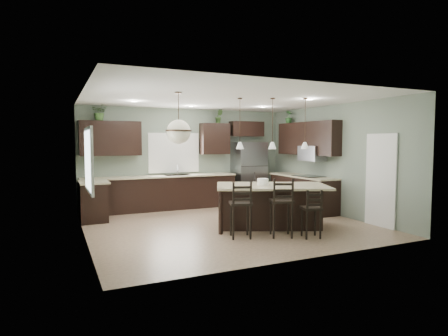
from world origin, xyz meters
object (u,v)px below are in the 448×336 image
bar_stool_left (241,209)px  plant_back_left (100,112)px  kitchen_island (272,206)px  bar_stool_right (311,214)px  serving_dish (263,182)px  refrigerator (249,173)px  bar_stool_center (281,207)px

bar_stool_left → plant_back_left: 4.75m
kitchen_island → plant_back_left: 4.99m
bar_stool_right → plant_back_left: (-3.39, 4.27, 2.15)m
bar_stool_right → serving_dish: bearing=125.5°
refrigerator → plant_back_left: size_ratio=4.14×
refrigerator → bar_stool_center: (-1.32, -3.80, -0.34)m
serving_dish → bar_stool_left: size_ratio=0.22×
bar_stool_center → refrigerator: bearing=93.3°
bar_stool_right → bar_stool_center: bearing=163.9°
serving_dish → bar_stool_left: bearing=-144.4°
refrigerator → bar_stool_center: 4.04m
kitchen_island → plant_back_left: plant_back_left is taller
bar_stool_left → bar_stool_right: bearing=-6.6°
bar_stool_left → bar_stool_right: bar_stool_left is taller
serving_dish → bar_stool_center: size_ratio=0.21×
plant_back_left → kitchen_island: bearing=-44.9°
kitchen_island → bar_stool_center: (-0.27, -0.78, 0.12)m
kitchen_island → bar_stool_right: size_ratio=2.50×
kitchen_island → refrigerator: bearing=94.6°
serving_dish → bar_stool_center: bearing=-95.8°
serving_dish → plant_back_left: 4.61m
bar_stool_center → bar_stool_right: 0.58m
kitchen_island → bar_stool_right: 1.11m
refrigerator → plant_back_left: 4.57m
bar_stool_left → bar_stool_center: size_ratio=0.95×
refrigerator → bar_stool_right: 4.23m
bar_stool_center → plant_back_left: bearing=148.9°
kitchen_island → serving_dish: serving_dish is taller
serving_dish → bar_stool_left: bar_stool_left is taller
bar_stool_center → kitchen_island: bearing=93.5°
serving_dish → refrigerator: bearing=67.2°
bar_stool_center → bar_stool_right: bar_stool_center is taller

